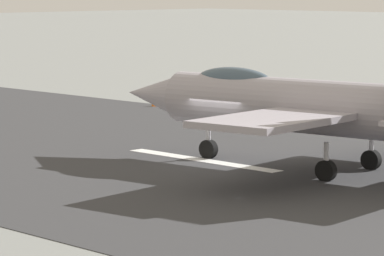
{
  "coord_description": "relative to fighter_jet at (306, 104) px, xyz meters",
  "views": [
    {
      "loc": [
        -30.81,
        31.65,
        6.98
      ],
      "look_at": [
        -3.77,
        5.24,
        2.2
      ],
      "focal_mm": 106.99,
      "sensor_mm": 36.0,
      "label": 1
    }
  ],
  "objects": [
    {
      "name": "fighter_jet",
      "position": [
        0.0,
        0.0,
        0.0
      ],
      "size": [
        16.94,
        13.5,
        5.7
      ],
      "color": "#9C969F",
      "rests_on": "ground"
    },
    {
      "name": "marker_cone_mid",
      "position": [
        8.77,
        -11.18,
        -2.22
      ],
      "size": [
        0.44,
        0.44,
        0.55
      ],
      "primitive_type": "cone",
      "color": "orange",
      "rests_on": "ground"
    },
    {
      "name": "runway_strip",
      "position": [
        3.34,
        1.13,
        -2.48
      ],
      "size": [
        240.0,
        26.0,
        0.02
      ],
      "color": "#323235",
      "rests_on": "ground"
    },
    {
      "name": "ground_plane",
      "position": [
        3.36,
        1.13,
        -2.49
      ],
      "size": [
        400.0,
        400.0,
        0.0
      ],
      "primitive_type": "plane",
      "color": "gray"
    },
    {
      "name": "marker_cone_far",
      "position": [
        20.58,
        -11.18,
        -2.22
      ],
      "size": [
        0.44,
        0.44,
        0.55
      ],
      "primitive_type": "cone",
      "color": "orange",
      "rests_on": "ground"
    }
  ]
}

